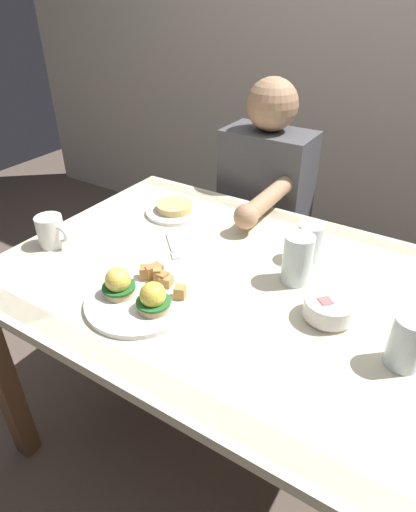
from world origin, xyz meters
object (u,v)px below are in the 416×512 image
side_plate (175,209)px  diner_person (262,207)px  water_glass_extra (406,344)px  dining_table (220,302)px  coffee_mug (51,230)px  water_glass_far (297,262)px  fork (172,248)px  water_glass_near (309,245)px  fruit_bowl (329,308)px  eggs_benedict_plate (139,295)px

side_plate → diner_person: diner_person is taller
water_glass_extra → dining_table: bearing=170.2°
coffee_mug → water_glass_far: water_glass_far is taller
side_plate → diner_person: 0.42m
fork → water_glass_near: water_glass_near is taller
fruit_bowl → coffee_mug: coffee_mug is taller
side_plate → diner_person: (0.16, 0.37, -0.10)m
fork → diner_person: size_ratio=0.11×
water_glass_far → water_glass_extra: 0.34m
water_glass_extra → side_plate: water_glass_extra is taller
dining_table → diner_person: diner_person is taller
dining_table → diner_person: 0.62m
side_plate → diner_person: size_ratio=0.18×
dining_table → water_glass_far: water_glass_far is taller
fruit_bowl → water_glass_far: bearing=140.8°
water_glass_far → fork: bearing=-173.2°
eggs_benedict_plate → side_plate: (-0.22, 0.45, -0.01)m
dining_table → coffee_mug: (-0.51, -0.15, 0.16)m
water_glass_extra → diner_person: bearing=133.7°
dining_table → fork: size_ratio=9.75×
fork → diner_person: (0.03, 0.57, -0.09)m
dining_table → coffee_mug: size_ratio=10.77×
dining_table → water_glass_near: water_glass_near is taller
water_glass_near → coffee_mug: bearing=-153.6°
fruit_bowl → fork: fruit_bowl is taller
side_plate → water_glass_extra: bearing=-21.0°
fruit_bowl → fork: bearing=173.4°
fruit_bowl → water_glass_near: (-0.14, 0.22, 0.02)m
water_glass_far → side_plate: 0.53m
coffee_mug → water_glass_near: (0.68, 0.34, -0.00)m
coffee_mug → diner_person: size_ratio=0.10×
fork → water_glass_near: 0.40m
fork → water_glass_near: bearing=24.1°
fruit_bowl → water_glass_far: (-0.13, 0.10, 0.03)m
water_glass_near → side_plate: size_ratio=0.56×
dining_table → eggs_benedict_plate: size_ratio=4.44×
eggs_benedict_plate → fruit_bowl: size_ratio=2.25×
water_glass_near → water_glass_far: (0.01, -0.12, 0.01)m
water_glass_near → water_glass_extra: water_glass_extra is taller
dining_table → water_glass_far: (0.19, 0.07, 0.17)m
fruit_bowl → water_glass_near: size_ratio=1.07×
fruit_bowl → water_glass_far: 0.16m
water_glass_far → diner_person: 0.65m
water_glass_extra → side_plate: 0.87m
eggs_benedict_plate → fork: eggs_benedict_plate is taller
dining_table → side_plate: side_plate is taller
coffee_mug → side_plate: coffee_mug is taller
coffee_mug → eggs_benedict_plate: bearing=-10.7°
fork → dining_table: bearing=-9.2°
fruit_bowl → diner_person: bearing=127.1°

